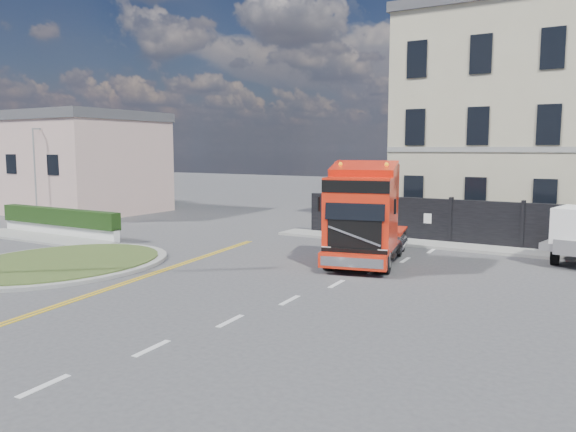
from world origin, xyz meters
The scene contains 11 objects.
ground centered at (0.00, 0.00, 0.00)m, with size 120.00×120.00×0.00m, color #424244.
traffic_island centered at (-7.00, -3.00, 0.08)m, with size 6.80×6.80×0.17m.
hedge_wall centered at (-13.00, 1.50, 0.74)m, with size 8.00×0.55×1.35m.
pavement_side centered at (-13.00, 0.40, 0.05)m, with size 8.50×1.80×0.10m, color gray.
seaside_bldg_pink centered at (-20.00, 9.00, 3.00)m, with size 8.00×8.00×6.00m, color #C8A59C.
seaside_bldg_cream centered at (-28.00, 11.00, 2.50)m, with size 9.00×8.00×5.00m, color beige.
hoarding_fence centered at (6.55, 9.00, 1.00)m, with size 18.80×0.25×2.00m.
georgian_building centered at (6.00, 16.50, 5.77)m, with size 12.30×10.30×12.80m.
pavement_far centered at (6.00, 8.10, 0.06)m, with size 20.00×1.60×0.12m, color gray.
truck centered at (2.47, 2.84, 1.65)m, with size 3.59×6.48×3.67m.
lamppost_slim centered at (-19.00, 4.50, 3.24)m, with size 0.22×0.45×5.49m.
Camera 1 is at (10.53, -16.01, 4.25)m, focal length 35.00 mm.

